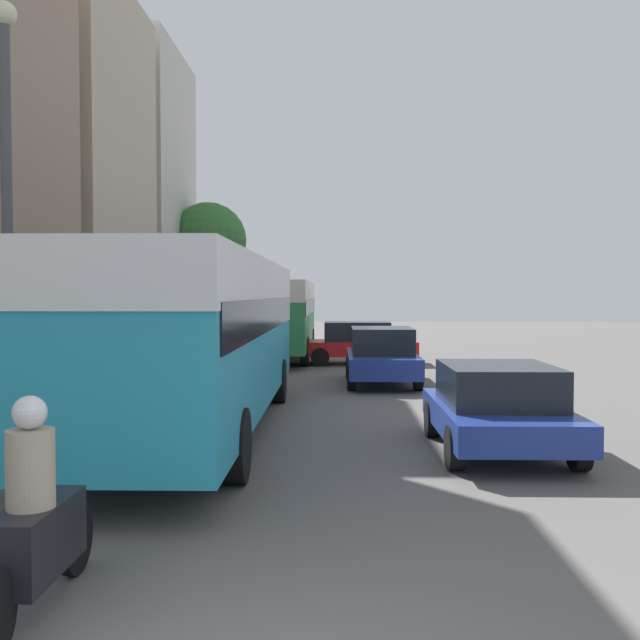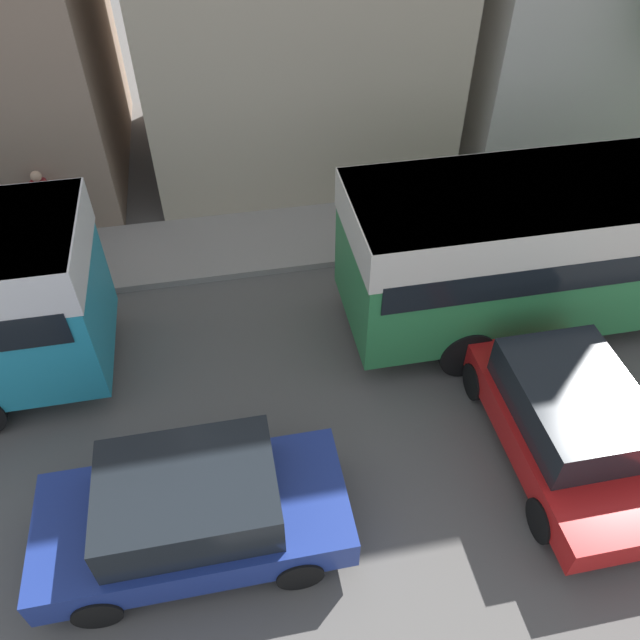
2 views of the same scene
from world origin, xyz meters
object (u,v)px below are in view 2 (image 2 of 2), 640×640
Objects in this scene: car_distant at (567,417)px; pedestrian_near_curb at (47,206)px; bus_following at (617,228)px; car_crossing at (192,511)px.

pedestrian_near_curb is at bearing -40.15° from car_distant.
bus_following is 5.66× the size of pedestrian_near_curb.
bus_following is 3.81m from car_distant.
bus_following is 2.33× the size of car_crossing.
car_distant is (2.96, -2.11, -1.14)m from bus_following.
car_crossing is at bearing -65.92° from bus_following.
bus_following is 2.32× the size of car_distant.
car_distant is at bearing 95.13° from car_crossing.
car_crossing is 7.99m from pedestrian_near_curb.
bus_following is at bearing 114.08° from car_crossing.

